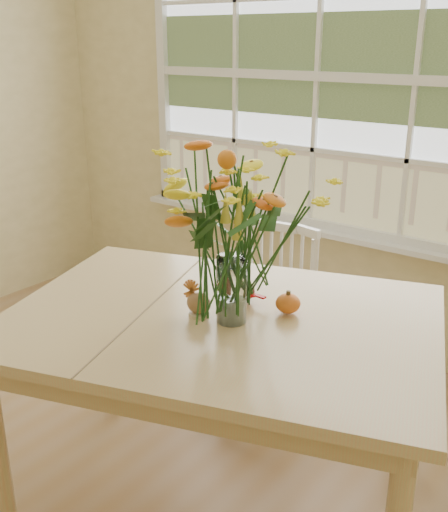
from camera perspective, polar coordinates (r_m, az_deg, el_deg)
The scene contains 8 objects.
wall_back at distance 3.49m, azimuth 8.97°, elevation 13.31°, with size 4.00×0.02×2.70m, color beige.
window at distance 3.44m, azimuth 8.83°, elevation 16.26°, with size 2.42×0.12×1.74m.
dining_table at distance 2.19m, azimuth -0.32°, elevation -7.85°, with size 1.78×1.51×0.81m.
windsor_chair at distance 2.99m, azimuth 4.55°, elevation -4.69°, with size 0.44×0.43×0.88m.
flower_vase at distance 1.98m, azimuth 0.76°, elevation 3.11°, with size 0.50×0.50×0.59m.
pumpkin at distance 2.16m, azimuth 6.11°, elevation -4.60°, with size 0.09×0.09×0.07m, color orange.
turkey_figurine at distance 2.13m, azimuth -2.42°, elevation -4.54°, with size 0.10×0.08×0.12m.
dark_gourd at distance 2.24m, azimuth 1.85°, elevation -3.43°, with size 0.13×0.09×0.08m.
Camera 1 is at (1.64, -0.80, 1.74)m, focal length 42.00 mm.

